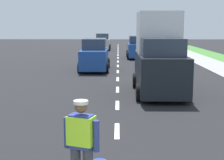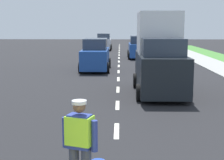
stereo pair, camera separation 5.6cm
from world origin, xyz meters
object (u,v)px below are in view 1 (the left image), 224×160
object	(u,v)px
car_outgoing_far	(137,48)
car_oncoming_third	(103,42)
delivery_truck	(159,56)
car_oncoming_second	(95,56)
road_worker	(83,142)

from	to	relation	value
car_outgoing_far	car_oncoming_third	bearing A→B (deg)	109.64
delivery_truck	car_oncoming_second	xyz separation A→B (m)	(-3.36, 7.40, -0.63)
car_oncoming_second	car_outgoing_far	size ratio (longest dim) A/B	1.15
delivery_truck	car_outgoing_far	size ratio (longest dim) A/B	1.21
delivery_truck	car_oncoming_second	distance (m)	8.15
car_outgoing_far	car_oncoming_third	xyz separation A→B (m)	(-3.64, 10.20, -0.01)
car_oncoming_second	car_outgoing_far	xyz separation A→B (m)	(3.29, 8.10, -0.03)
road_worker	car_oncoming_third	world-z (taller)	car_oncoming_third
road_worker	delivery_truck	bearing A→B (deg)	74.73
car_oncoming_second	car_oncoming_third	size ratio (longest dim) A/B	1.07
delivery_truck	car_outgoing_far	world-z (taller)	delivery_truck
delivery_truck	car_oncoming_third	world-z (taller)	delivery_truck
delivery_truck	car_oncoming_second	world-z (taller)	delivery_truck
delivery_truck	car_oncoming_third	distance (m)	25.97
road_worker	car_outgoing_far	distance (m)	24.38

